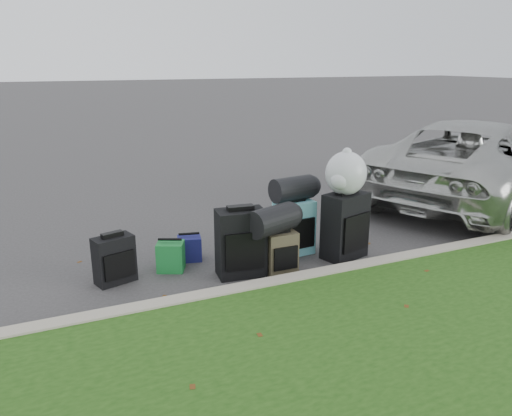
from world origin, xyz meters
name	(u,v)px	position (x,y,z in m)	size (l,w,h in m)	color
ground	(270,254)	(0.00, 0.00, 0.00)	(120.00, 120.00, 0.00)	#383535
curb	(311,279)	(0.00, -1.00, 0.07)	(120.00, 0.18, 0.15)	#9E937F
suv	(476,161)	(4.25, 0.84, 0.68)	(2.26, 4.91, 1.36)	#B7B7B2
suitcase_small_black	(114,260)	(-1.87, -0.06, 0.26)	(0.41, 0.23, 0.52)	black
suitcase_large_black_left	(241,243)	(-0.56, -0.43, 0.38)	(0.52, 0.31, 0.75)	black
suitcase_olive	(281,253)	(-0.13, -0.56, 0.24)	(0.35, 0.22, 0.47)	#363121
suitcase_teal	(294,228)	(0.28, -0.10, 0.33)	(0.47, 0.28, 0.67)	#54A1B4
suitcase_large_black_right	(345,226)	(0.77, -0.46, 0.40)	(0.53, 0.32, 0.80)	black
tote_green	(171,257)	(-1.25, 0.01, 0.17)	(0.29, 0.23, 0.33)	#1C7F34
tote_navy	(190,248)	(-0.96, 0.22, 0.15)	(0.27, 0.21, 0.29)	navy
duffel_left	(273,220)	(-0.23, -0.54, 0.63)	(0.31, 0.31, 0.57)	black
duffel_right	(293,189)	(0.27, -0.05, 0.82)	(0.29, 0.29, 0.53)	black
trash_bag	(346,173)	(0.75, -0.45, 1.04)	(0.49, 0.49, 0.49)	silver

